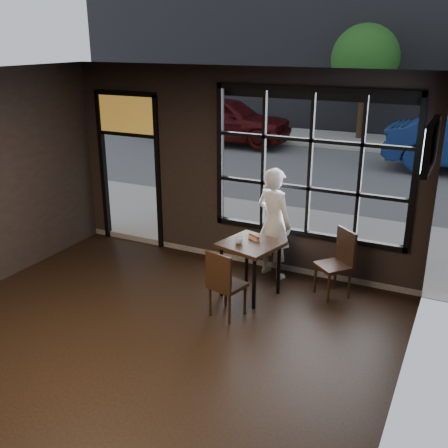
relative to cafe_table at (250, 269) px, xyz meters
The scene contains 15 objects.
floor 2.60m from the cafe_table, 105.69° to the right, with size 6.00×7.00×0.02m, color black.
ceiling 3.79m from the cafe_table, 105.69° to the right, with size 6.00×7.00×0.02m, color black.
wall_right 3.58m from the cafe_table, 46.98° to the right, with size 0.04×7.00×3.20m, color black.
window_frame 1.80m from the cafe_table, 63.81° to the left, with size 3.06×0.12×2.28m, color black.
stained_transom 3.55m from the cafe_table, 159.78° to the left, with size 1.20×0.06×0.70m, color orange.
street_asphalt 21.54m from the cafe_table, 91.85° to the left, with size 60.00×41.00×0.04m, color #545456.
cafe_table is the anchor object (origin of this frame).
chair_near 0.70m from the cafe_table, 92.91° to the right, with size 0.42×0.42×0.97m, color black.
chair_window 1.21m from the cafe_table, 24.82° to the left, with size 0.43×0.43×1.00m, color black.
man 0.90m from the cafe_table, 85.96° to the left, with size 0.64×0.42×1.76m, color white.
hotdog 0.46m from the cafe_table, 92.86° to the left, with size 0.20×0.08×0.06m, color tan, non-canonical shape.
cup 0.49m from the cafe_table, 142.01° to the right, with size 0.12×0.12×0.10m, color silver.
tv 3.00m from the cafe_table, ahead, with size 0.11×1.00×0.59m, color black.
maroon_car 11.45m from the cafe_table, 117.78° to the left, with size 1.87×4.64×1.58m, color #380809.
tree_left 13.26m from the cafe_table, 95.56° to the left, with size 2.38×2.38×4.06m.
Camera 1 is at (3.41, -3.96, 3.61)m, focal length 42.00 mm.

